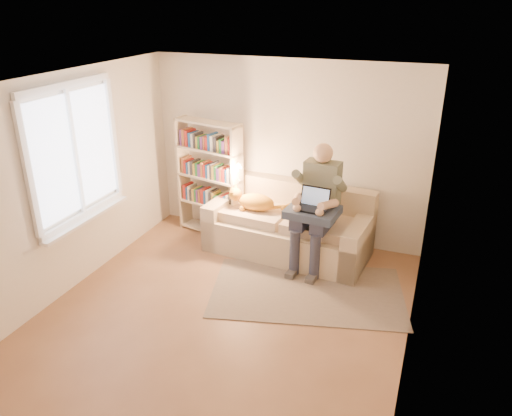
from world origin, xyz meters
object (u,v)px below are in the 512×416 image
at_px(sofa, 289,229).
at_px(cat, 250,201).
at_px(laptop, 318,204).
at_px(bookshelf, 209,173).
at_px(person, 317,200).

height_order(sofa, cat, sofa).
distance_m(laptop, bookshelf, 1.84).
bearing_deg(bookshelf, laptop, -4.31).
distance_m(cat, bookshelf, 0.81).
height_order(sofa, bookshelf, bookshelf).
bearing_deg(laptop, person, 112.83).
relative_size(person, cat, 2.04).
relative_size(sofa, bookshelf, 1.32).
bearing_deg(bookshelf, person, 0.31).
distance_m(sofa, person, 0.75).
bearing_deg(laptop, bookshelf, 168.83).
bearing_deg(person, bookshelf, 173.45).
xyz_separation_m(sofa, laptop, (0.49, -0.37, 0.59)).
bearing_deg(laptop, sofa, 148.08).
xyz_separation_m(person, cat, (-0.99, 0.11, -0.19)).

